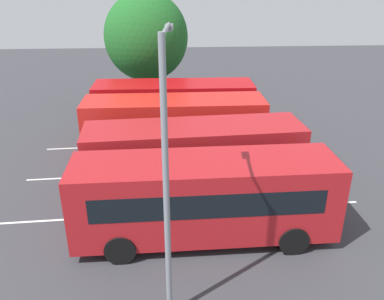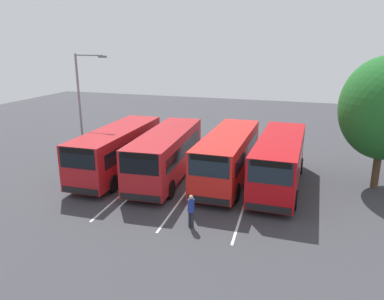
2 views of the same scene
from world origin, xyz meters
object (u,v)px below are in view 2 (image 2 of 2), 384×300
bus_far_left (117,149)px  bus_center_left (166,153)px  street_lamp (82,102)px  pedestrian (191,208)px  bus_far_right (279,160)px  bus_center_right (228,155)px

bus_far_left → bus_center_left: 3.41m
bus_center_left → street_lamp: size_ratio=1.20×
bus_far_left → bus_center_left: bearing=91.3°
bus_center_left → pedestrian: (5.78, 3.56, -0.74)m
pedestrian → street_lamp: 12.89m
bus_far_left → bus_far_right: bearing=93.5°
bus_far_left → bus_center_right: same height
bus_center_right → pedestrian: (6.55, -0.30, -0.74)m
bus_far_left → pedestrian: size_ratio=5.59×
bus_center_right → street_lamp: 10.94m
pedestrian → street_lamp: (-6.94, -10.27, 3.53)m
bus_far_right → bus_center_left: bearing=-83.2°
bus_center_left → bus_far_right: bearing=92.0°
pedestrian → street_lamp: bearing=72.0°
bus_far_left → bus_center_right: size_ratio=1.01×
bus_far_right → street_lamp: bearing=-90.9°
bus_center_left → bus_center_right: size_ratio=1.01×
bus_far_right → pedestrian: bearing=-27.2°
bus_center_left → street_lamp: street_lamp is taller
bus_center_left → bus_far_right: (-0.73, 7.03, 0.00)m
bus_center_left → pedestrian: 6.83m
bus_far_right → street_lamp: 14.03m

